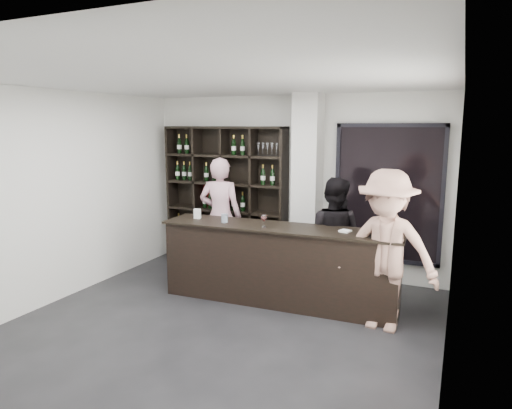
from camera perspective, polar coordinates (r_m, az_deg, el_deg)
The scene contains 12 objects.
floor at distance 5.55m, azimuth -5.78°, elevation -16.07°, with size 5.00×5.50×0.01m, color black.
wine_shelf at distance 7.89m, azimuth -3.84°, elevation 0.98°, with size 2.20×0.35×2.40m, color black, non-canonical shape.
structural_column at distance 7.18m, azimuth 6.39°, elevation 2.07°, with size 0.40×0.40×2.90m, color silver.
glass_panel at distance 7.13m, azimuth 16.14°, elevation 1.28°, with size 1.60×0.08×2.10m.
tasting_counter at distance 6.28m, azimuth 2.85°, elevation -7.52°, with size 3.27×0.68×1.08m.
taster_pink at distance 7.44m, azimuth -4.46°, elevation -1.47°, with size 0.70×0.46×1.91m, color #CF9CA8.
taster_black at distance 6.54m, azimuth 9.62°, elevation -4.09°, with size 0.83×0.65×1.71m, color black.
customer at distance 5.60m, azimuth 15.88°, elevation -5.59°, with size 1.24×0.71×1.92m, color #A17465.
wine_glass at distance 6.08m, azimuth 0.99°, elevation -1.94°, with size 0.08×0.08×0.19m, color white, non-canonical shape.
spit_cup at distance 6.38m, azimuth -3.95°, elevation -1.72°, with size 0.09×0.09×0.12m, color silver.
napkin_stack at distance 5.93m, azimuth 11.10°, elevation -3.27°, with size 0.13×0.13×0.02m, color white.
card_stand at distance 6.68m, azimuth -7.35°, elevation -1.16°, with size 0.10×0.05×0.14m, color white.
Camera 1 is at (2.53, -4.30, 2.42)m, focal length 32.00 mm.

